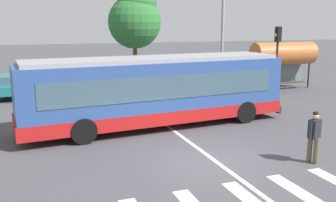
{
  "coord_description": "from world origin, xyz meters",
  "views": [
    {
      "loc": [
        -5.37,
        -10.36,
        4.42
      ],
      "look_at": [
        -0.14,
        3.9,
        1.3
      ],
      "focal_mm": 39.87,
      "sensor_mm": 36.0,
      "label": 1
    }
  ],
  "objects_px": {
    "parked_car_charcoal": "(140,79)",
    "background_tree_right": "(135,16)",
    "parked_car_silver": "(213,76)",
    "bus_stop_shelter": "(283,54)",
    "parked_car_black": "(100,80)",
    "twin_arm_street_lamp": "(223,1)",
    "parked_car_champagne": "(60,83)",
    "parked_car_teal": "(12,84)",
    "parked_car_white": "(177,77)",
    "city_transit_bus": "(156,91)",
    "traffic_light_far_corner": "(277,50)",
    "pedestrian_crossing_street": "(314,134)"
  },
  "relations": [
    {
      "from": "parked_car_teal",
      "to": "twin_arm_street_lamp",
      "type": "bearing_deg",
      "value": -12.63
    },
    {
      "from": "parked_car_teal",
      "to": "parked_car_white",
      "type": "height_order",
      "value": "same"
    },
    {
      "from": "parked_car_champagne",
      "to": "parked_car_silver",
      "type": "distance_m",
      "value": 10.84
    },
    {
      "from": "background_tree_right",
      "to": "parked_car_champagne",
      "type": "bearing_deg",
      "value": -133.11
    },
    {
      "from": "parked_car_champagne",
      "to": "twin_arm_street_lamp",
      "type": "xyz_separation_m",
      "value": [
        10.27,
        -2.29,
        5.15
      ]
    },
    {
      "from": "parked_car_teal",
      "to": "parked_car_charcoal",
      "type": "relative_size",
      "value": 0.99
    },
    {
      "from": "parked_car_black",
      "to": "parked_car_silver",
      "type": "height_order",
      "value": "same"
    },
    {
      "from": "traffic_light_far_corner",
      "to": "bus_stop_shelter",
      "type": "distance_m",
      "value": 3.39
    },
    {
      "from": "parked_car_teal",
      "to": "parked_car_silver",
      "type": "xyz_separation_m",
      "value": [
        13.65,
        -0.67,
        0.0
      ]
    },
    {
      "from": "pedestrian_crossing_street",
      "to": "parked_car_silver",
      "type": "height_order",
      "value": "pedestrian_crossing_street"
    },
    {
      "from": "background_tree_right",
      "to": "twin_arm_street_lamp",
      "type": "bearing_deg",
      "value": -72.14
    },
    {
      "from": "parked_car_silver",
      "to": "parked_car_black",
      "type": "bearing_deg",
      "value": 175.73
    },
    {
      "from": "parked_car_silver",
      "to": "background_tree_right",
      "type": "distance_m",
      "value": 9.52
    },
    {
      "from": "parked_car_champagne",
      "to": "city_transit_bus",
      "type": "bearing_deg",
      "value": -69.31
    },
    {
      "from": "parked_car_charcoal",
      "to": "parked_car_teal",
      "type": "bearing_deg",
      "value": 176.43
    },
    {
      "from": "city_transit_bus",
      "to": "background_tree_right",
      "type": "height_order",
      "value": "background_tree_right"
    },
    {
      "from": "parked_car_teal",
      "to": "parked_car_black",
      "type": "height_order",
      "value": "same"
    },
    {
      "from": "parked_car_silver",
      "to": "bus_stop_shelter",
      "type": "height_order",
      "value": "bus_stop_shelter"
    },
    {
      "from": "parked_car_black",
      "to": "parked_car_white",
      "type": "height_order",
      "value": "same"
    },
    {
      "from": "parked_car_charcoal",
      "to": "bus_stop_shelter",
      "type": "height_order",
      "value": "bus_stop_shelter"
    },
    {
      "from": "parked_car_black",
      "to": "traffic_light_far_corner",
      "type": "xyz_separation_m",
      "value": [
        9.64,
        -6.02,
        2.14
      ]
    },
    {
      "from": "parked_car_black",
      "to": "parked_car_silver",
      "type": "xyz_separation_m",
      "value": [
        8.17,
        -0.61,
        0.0
      ]
    },
    {
      "from": "parked_car_charcoal",
      "to": "pedestrian_crossing_street",
      "type": "bearing_deg",
      "value": -84.44
    },
    {
      "from": "city_transit_bus",
      "to": "twin_arm_street_lamp",
      "type": "xyz_separation_m",
      "value": [
        6.83,
        6.82,
        4.32
      ]
    },
    {
      "from": "pedestrian_crossing_street",
      "to": "twin_arm_street_lamp",
      "type": "bearing_deg",
      "value": 74.76
    },
    {
      "from": "bus_stop_shelter",
      "to": "background_tree_right",
      "type": "relative_size",
      "value": 0.58
    },
    {
      "from": "parked_car_champagne",
      "to": "traffic_light_far_corner",
      "type": "bearing_deg",
      "value": -23.82
    },
    {
      "from": "background_tree_right",
      "to": "traffic_light_far_corner",
      "type": "bearing_deg",
      "value": -68.15
    },
    {
      "from": "parked_car_charcoal",
      "to": "bus_stop_shelter",
      "type": "distance_m",
      "value": 9.98
    },
    {
      "from": "pedestrian_crossing_street",
      "to": "parked_car_black",
      "type": "relative_size",
      "value": 0.38
    },
    {
      "from": "background_tree_right",
      "to": "parked_car_silver",
      "type": "bearing_deg",
      "value": -63.76
    },
    {
      "from": "parked_car_teal",
      "to": "parked_car_black",
      "type": "relative_size",
      "value": 1.0
    },
    {
      "from": "parked_car_champagne",
      "to": "parked_car_silver",
      "type": "relative_size",
      "value": 1.0
    },
    {
      "from": "traffic_light_far_corner",
      "to": "pedestrian_crossing_street",
      "type": "bearing_deg",
      "value": -119.74
    },
    {
      "from": "bus_stop_shelter",
      "to": "parked_car_white",
      "type": "bearing_deg",
      "value": 152.63
    },
    {
      "from": "bus_stop_shelter",
      "to": "parked_car_silver",
      "type": "bearing_deg",
      "value": 141.82
    },
    {
      "from": "parked_car_teal",
      "to": "twin_arm_street_lamp",
      "type": "height_order",
      "value": "twin_arm_street_lamp"
    },
    {
      "from": "pedestrian_crossing_street",
      "to": "parked_car_champagne",
      "type": "height_order",
      "value": "pedestrian_crossing_street"
    },
    {
      "from": "parked_car_charcoal",
      "to": "parked_car_silver",
      "type": "height_order",
      "value": "same"
    },
    {
      "from": "twin_arm_street_lamp",
      "to": "traffic_light_far_corner",
      "type": "bearing_deg",
      "value": -57.07
    },
    {
      "from": "twin_arm_street_lamp",
      "to": "parked_car_champagne",
      "type": "bearing_deg",
      "value": 167.44
    },
    {
      "from": "city_transit_bus",
      "to": "parked_car_charcoal",
      "type": "relative_size",
      "value": 2.61
    },
    {
      "from": "parked_car_black",
      "to": "bus_stop_shelter",
      "type": "height_order",
      "value": "bus_stop_shelter"
    },
    {
      "from": "parked_car_black",
      "to": "twin_arm_street_lamp",
      "type": "bearing_deg",
      "value": -20.7
    },
    {
      "from": "twin_arm_street_lamp",
      "to": "background_tree_right",
      "type": "distance_m",
      "value": 10.39
    },
    {
      "from": "parked_car_teal",
      "to": "parked_car_white",
      "type": "distance_m",
      "value": 10.96
    },
    {
      "from": "parked_car_charcoal",
      "to": "background_tree_right",
      "type": "distance_m",
      "value": 8.8
    },
    {
      "from": "parked_car_black",
      "to": "twin_arm_street_lamp",
      "type": "xyz_separation_m",
      "value": [
        7.6,
        -2.87,
        5.15
      ]
    },
    {
      "from": "city_transit_bus",
      "to": "parked_car_black",
      "type": "xyz_separation_m",
      "value": [
        -0.77,
        9.69,
        -0.82
      ]
    },
    {
      "from": "parked_car_silver",
      "to": "traffic_light_far_corner",
      "type": "distance_m",
      "value": 6.0
    }
  ]
}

